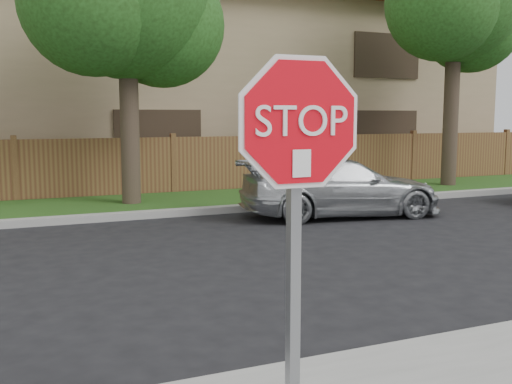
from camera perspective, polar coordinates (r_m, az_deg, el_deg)
name	(u,v)px	position (r m, az deg, el deg)	size (l,w,h in m)	color
far_curb	(22,223)	(12.72, -21.41, -2.75)	(70.00, 0.30, 0.15)	gray
grass_strip	(19,211)	(14.35, -21.64, -1.72)	(70.00, 3.00, 0.12)	#1E4714
fence	(15,172)	(15.85, -21.96, 1.77)	(70.00, 0.12, 1.60)	brown
apartment_building	(6,74)	(21.43, -22.72, 10.36)	(35.20, 9.20, 7.20)	#9F8762
stop_sign	(298,181)	(3.30, 4.00, 1.05)	(1.01, 0.13, 2.55)	gray
sedan_right	(341,187)	(13.12, 8.07, 0.46)	(1.78, 4.39, 1.27)	#B2B6BA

